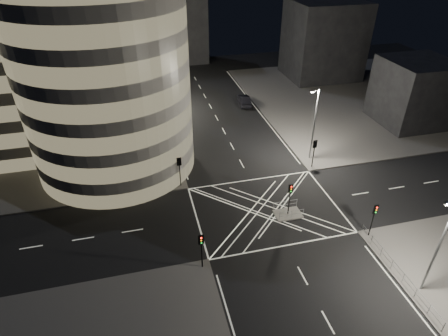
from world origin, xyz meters
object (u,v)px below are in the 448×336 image
object	(u,v)px
traffic_signal_fl	(179,166)
traffic_signal_fr	(314,149)
traffic_signal_nl	(201,245)
street_lamp_left_near	(167,128)
street_lamp_right_far	(314,123)
traffic_signal_island	(290,194)
street_lamp_right_near	(439,244)
traffic_signal_nr	(374,215)
central_island	(288,214)
sedan	(244,100)
street_lamp_left_far	(154,81)

from	to	relation	value
traffic_signal_fl	traffic_signal_fr	world-z (taller)	same
traffic_signal_nl	traffic_signal_fr	xyz separation A→B (m)	(17.60, 13.60, 0.00)
traffic_signal_fl	street_lamp_left_near	world-z (taller)	street_lamp_left_near
traffic_signal_fl	street_lamp_right_far	bearing A→B (deg)	6.88
traffic_signal_nl	traffic_signal_island	bearing A→B (deg)	26.14
traffic_signal_island	street_lamp_right_near	size ratio (longest dim) A/B	0.40
traffic_signal_nr	traffic_signal_island	xyz separation A→B (m)	(-6.80, 5.30, 0.00)
street_lamp_right_near	traffic_signal_nr	bearing A→B (deg)	95.04
traffic_signal_fl	traffic_signal_nr	size ratio (longest dim) A/B	1.00
central_island	sedan	size ratio (longest dim) A/B	0.58
central_island	traffic_signal_nr	xyz separation A→B (m)	(6.80, -5.30, 2.84)
street_lamp_right_near	sedan	xyz separation A→B (m)	(-3.38, 43.21, -4.68)
central_island	street_lamp_right_far	world-z (taller)	street_lamp_right_far
traffic_signal_island	street_lamp_right_near	distance (m)	14.78
street_lamp_left_near	traffic_signal_fl	bearing A→B (deg)	-83.03
traffic_signal_nr	street_lamp_right_near	distance (m)	7.69
traffic_signal_nr	street_lamp_left_near	world-z (taller)	street_lamp_left_near
traffic_signal_fl	traffic_signal_nl	bearing A→B (deg)	-90.00
street_lamp_right_far	traffic_signal_fr	bearing A→B (deg)	-106.11
street_lamp_right_near	traffic_signal_fl	bearing A→B (deg)	131.24
traffic_signal_nl	traffic_signal_fr	bearing A→B (deg)	37.69
central_island	traffic_signal_island	world-z (taller)	traffic_signal_island
traffic_signal_island	street_lamp_left_far	xyz separation A→B (m)	(-11.44, 31.50, 2.63)
traffic_signal_fr	street_lamp_left_near	world-z (taller)	street_lamp_left_near
traffic_signal_nl	street_lamp_right_near	world-z (taller)	street_lamp_right_near
central_island	street_lamp_left_near	bearing A→B (deg)	130.27
central_island	street_lamp_right_near	world-z (taller)	street_lamp_right_near
traffic_signal_island	street_lamp_left_near	bearing A→B (deg)	130.27
traffic_signal_nl	street_lamp_left_far	distance (m)	36.90
central_island	street_lamp_left_near	size ratio (longest dim) A/B	0.30
street_lamp_left_near	street_lamp_left_far	world-z (taller)	same
central_island	traffic_signal_fl	bearing A→B (deg)	142.46
traffic_signal_fl	traffic_signal_nl	distance (m)	13.60
traffic_signal_nl	traffic_signal_island	size ratio (longest dim) A/B	1.00
traffic_signal_nl	traffic_signal_nr	distance (m)	17.60
central_island	traffic_signal_island	distance (m)	2.84
traffic_signal_fl	traffic_signal_island	distance (m)	13.62
traffic_signal_island	street_lamp_left_near	size ratio (longest dim) A/B	0.40
traffic_signal_nr	street_lamp_left_far	bearing A→B (deg)	116.36
street_lamp_left_near	street_lamp_right_far	world-z (taller)	same
traffic_signal_fr	traffic_signal_island	size ratio (longest dim) A/B	1.00
traffic_signal_fr	traffic_signal_nr	world-z (taller)	same
traffic_signal_fl	traffic_signal_nr	world-z (taller)	same
central_island	traffic_signal_nr	size ratio (longest dim) A/B	0.75
central_island	traffic_signal_fl	size ratio (longest dim) A/B	0.75
central_island	traffic_signal_fr	bearing A→B (deg)	50.67
traffic_signal_fl	traffic_signal_nr	bearing A→B (deg)	-37.69
street_lamp_left_near	street_lamp_right_near	distance (m)	32.13
central_island	traffic_signal_fl	world-z (taller)	traffic_signal_fl
street_lamp_left_far	street_lamp_left_near	bearing A→B (deg)	-90.00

